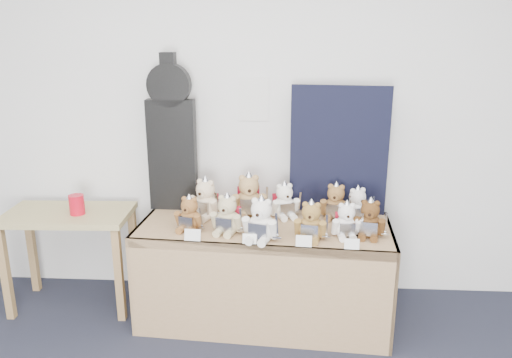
# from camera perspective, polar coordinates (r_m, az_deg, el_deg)

# --- Properties ---
(room_shell) EXTENTS (6.00, 6.00, 6.00)m
(room_shell) POSITION_cam_1_polar(r_m,az_deg,el_deg) (3.50, -0.27, 9.08)
(room_shell) COLOR silver
(room_shell) RESTS_ON floor
(display_table) EXTENTS (1.67, 0.79, 0.68)m
(display_table) POSITION_cam_1_polar(r_m,az_deg,el_deg) (3.25, 0.85, -8.05)
(display_table) COLOR olive
(display_table) RESTS_ON floor
(side_table) EXTENTS (0.86, 0.50, 0.70)m
(side_table) POSITION_cam_1_polar(r_m,az_deg,el_deg) (3.68, -20.55, -5.35)
(side_table) COLOR #9D8754
(side_table) RESTS_ON floor
(guitar_case) EXTENTS (0.33, 0.10, 1.07)m
(guitar_case) POSITION_cam_1_polar(r_m,az_deg,el_deg) (3.46, -9.63, 4.99)
(guitar_case) COLOR black
(guitar_case) RESTS_ON display_table
(navy_board) EXTENTS (0.65, 0.09, 0.87)m
(navy_board) POSITION_cam_1_polar(r_m,az_deg,el_deg) (3.39, 9.44, 3.20)
(navy_board) COLOR black
(navy_board) RESTS_ON display_table
(red_cup) EXTENTS (0.10, 0.10, 0.13)m
(red_cup) POSITION_cam_1_polar(r_m,az_deg,el_deg) (3.55, -19.80, -2.77)
(red_cup) COLOR red
(red_cup) RESTS_ON side_table
(teddy_front_far_left) EXTENTS (0.20, 0.19, 0.25)m
(teddy_front_far_left) POSITION_cam_1_polar(r_m,az_deg,el_deg) (3.15, -7.63, -4.10)
(teddy_front_far_left) COLOR brown
(teddy_front_far_left) RESTS_ON display_table
(teddy_front_left) EXTENTS (0.23, 0.21, 0.28)m
(teddy_front_left) POSITION_cam_1_polar(r_m,az_deg,el_deg) (3.09, -3.31, -4.24)
(teddy_front_left) COLOR tan
(teddy_front_left) RESTS_ON display_table
(teddy_front_centre) EXTENTS (0.24, 0.23, 0.30)m
(teddy_front_centre) POSITION_cam_1_polar(r_m,az_deg,el_deg) (2.97, 0.57, -4.84)
(teddy_front_centre) COLOR silver
(teddy_front_centre) RESTS_ON display_table
(teddy_front_right) EXTENTS (0.22, 0.19, 0.27)m
(teddy_front_right) POSITION_cam_1_polar(r_m,az_deg,el_deg) (3.00, 6.28, -4.96)
(teddy_front_right) COLOR olive
(teddy_front_right) RESTS_ON display_table
(teddy_front_far_right) EXTENTS (0.20, 0.17, 0.25)m
(teddy_front_far_right) POSITION_cam_1_polar(r_m,az_deg,el_deg) (3.07, 10.28, -4.80)
(teddy_front_far_right) COLOR silver
(teddy_front_far_right) RESTS_ON display_table
(teddy_front_end) EXTENTS (0.22, 0.19, 0.27)m
(teddy_front_end) POSITION_cam_1_polar(r_m,az_deg,el_deg) (3.10, 12.85, -4.61)
(teddy_front_end) COLOR #51341B
(teddy_front_end) RESTS_ON display_table
(teddy_back_left) EXTENTS (0.24, 0.24, 0.30)m
(teddy_back_left) POSITION_cam_1_polar(r_m,az_deg,el_deg) (3.35, -5.83, -2.41)
(teddy_back_left) COLOR beige
(teddy_back_left) RESTS_ON display_table
(teddy_back_centre_left) EXTENTS (0.27, 0.23, 0.33)m
(teddy_back_centre_left) POSITION_cam_1_polar(r_m,az_deg,el_deg) (3.36, -0.81, -2.09)
(teddy_back_centre_left) COLOR tan
(teddy_back_centre_left) RESTS_ON display_table
(teddy_back_centre_right) EXTENTS (0.22, 0.21, 0.27)m
(teddy_back_centre_right) POSITION_cam_1_polar(r_m,az_deg,el_deg) (3.35, 3.28, -2.62)
(teddy_back_centre_right) COLOR white
(teddy_back_centre_right) RESTS_ON display_table
(teddy_back_right) EXTENTS (0.22, 0.20, 0.27)m
(teddy_back_right) POSITION_cam_1_polar(r_m,az_deg,el_deg) (3.36, 9.07, -2.72)
(teddy_back_right) COLOR brown
(teddy_back_right) RESTS_ON display_table
(teddy_back_end) EXTENTS (0.22, 0.20, 0.26)m
(teddy_back_end) POSITION_cam_1_polar(r_m,az_deg,el_deg) (3.34, 11.52, -3.05)
(teddy_back_end) COLOR silver
(teddy_back_end) RESTS_ON display_table
(teddy_back_far_left) EXTENTS (0.20, 0.20, 0.26)m
(teddy_back_far_left) POSITION_cam_1_polar(r_m,az_deg,el_deg) (3.40, -5.77, -2.46)
(teddy_back_far_left) COLOR #A5794D
(teddy_back_far_left) RESTS_ON display_table
(entry_card_a) EXTENTS (0.10, 0.03, 0.07)m
(entry_card_a) POSITION_cam_1_polar(r_m,az_deg,el_deg) (3.01, -7.26, -6.36)
(entry_card_a) COLOR silver
(entry_card_a) RESTS_ON display_table
(entry_card_b) EXTENTS (0.08, 0.02, 0.06)m
(entry_card_b) POSITION_cam_1_polar(r_m,az_deg,el_deg) (2.95, -0.74, -6.86)
(entry_card_b) COLOR silver
(entry_card_b) RESTS_ON display_table
(entry_card_c) EXTENTS (0.09, 0.03, 0.07)m
(entry_card_c) POSITION_cam_1_polar(r_m,az_deg,el_deg) (2.92, 5.49, -7.07)
(entry_card_c) COLOR silver
(entry_card_c) RESTS_ON display_table
(entry_card_d) EXTENTS (0.09, 0.02, 0.06)m
(entry_card_d) POSITION_cam_1_polar(r_m,az_deg,el_deg) (2.93, 10.90, -7.31)
(entry_card_d) COLOR silver
(entry_card_d) RESTS_ON display_table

